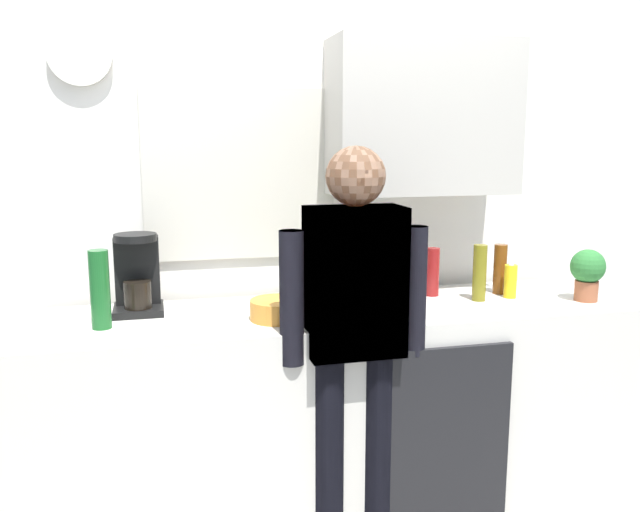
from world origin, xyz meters
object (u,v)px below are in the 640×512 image
(bottle_clear_soda, at_px, (340,270))
(cup_blue_mug, at_px, (376,285))
(bottle_amber_beer, at_px, (500,269))
(bottle_green_wine, at_px, (100,290))
(person_guest, at_px, (354,321))
(mixing_bowl, at_px, (278,310))
(bottle_olive_oil, at_px, (480,273))
(dish_soap, at_px, (511,281))
(potted_plant, at_px, (588,271))
(person_at_sink, at_px, (354,321))
(bottle_dark_sauce, at_px, (320,288))
(coffee_maker, at_px, (137,277))
(bottle_red_vinegar, at_px, (432,272))

(bottle_clear_soda, xyz_separation_m, cup_blue_mug, (0.19, 0.06, -0.09))
(bottle_amber_beer, height_order, bottle_green_wine, bottle_green_wine)
(cup_blue_mug, bearing_deg, person_guest, -117.34)
(bottle_green_wine, relative_size, mixing_bowl, 1.36)
(bottle_olive_oil, height_order, person_guest, person_guest)
(bottle_amber_beer, height_order, bottle_olive_oil, bottle_olive_oil)
(bottle_olive_oil, distance_m, dish_soap, 0.17)
(bottle_olive_oil, relative_size, mixing_bowl, 1.14)
(bottle_green_wine, distance_m, person_guest, 0.96)
(potted_plant, distance_m, dish_soap, 0.33)
(cup_blue_mug, relative_size, person_at_sink, 0.06)
(bottle_dark_sauce, distance_m, person_at_sink, 0.33)
(cup_blue_mug, height_order, mixing_bowl, cup_blue_mug)
(bottle_dark_sauce, xyz_separation_m, cup_blue_mug, (0.31, 0.16, -0.04))
(cup_blue_mug, relative_size, dish_soap, 0.56)
(bottle_olive_oil, bearing_deg, bottle_green_wine, -178.15)
(bottle_clear_soda, height_order, bottle_olive_oil, bottle_clear_soda)
(potted_plant, xyz_separation_m, person_at_sink, (-1.12, -0.18, -0.10))
(coffee_maker, xyz_separation_m, bottle_olive_oil, (1.46, -0.17, -0.02))
(cup_blue_mug, xyz_separation_m, mixing_bowl, (-0.51, -0.28, -0.01))
(cup_blue_mug, bearing_deg, bottle_olive_oil, -25.13)
(bottle_green_wine, bearing_deg, bottle_olive_oil, 1.85)
(person_guest, bearing_deg, person_at_sink, 180.00)
(bottle_amber_beer, distance_m, mixing_bowl, 1.09)
(person_at_sink, bearing_deg, coffee_maker, 152.24)
(dish_soap, bearing_deg, person_guest, -159.54)
(bottle_amber_beer, height_order, bottle_dark_sauce, bottle_amber_beer)
(bottle_olive_oil, bearing_deg, mixing_bowl, -174.38)
(bottle_clear_soda, height_order, dish_soap, bottle_clear_soda)
(coffee_maker, xyz_separation_m, dish_soap, (1.62, -0.15, -0.07))
(bottle_amber_beer, xyz_separation_m, dish_soap, (0.01, -0.09, -0.04))
(potted_plant, height_order, person_at_sink, person_at_sink)
(person_guest, bearing_deg, bottle_green_wine, -22.47)
(potted_plant, relative_size, person_guest, 0.14)
(mixing_bowl, xyz_separation_m, person_at_sink, (0.25, -0.20, -0.01))
(bottle_red_vinegar, bearing_deg, bottle_green_wine, -172.39)
(bottle_red_vinegar, relative_size, cup_blue_mug, 2.20)
(bottle_dark_sauce, height_order, dish_soap, same)
(mixing_bowl, distance_m, potted_plant, 1.38)
(dish_soap, xyz_separation_m, person_at_sink, (-0.83, -0.31, -0.05))
(coffee_maker, xyz_separation_m, bottle_red_vinegar, (1.30, -0.03, -0.04))
(bottle_amber_beer, distance_m, bottle_dark_sauce, 0.88)
(person_at_sink, bearing_deg, bottle_amber_beer, 28.09)
(bottle_amber_beer, xyz_separation_m, person_guest, (-0.82, -0.39, -0.08))
(bottle_green_wine, xyz_separation_m, dish_soap, (1.75, 0.07, -0.07))
(dish_soap, bearing_deg, bottle_red_vinegar, 159.00)
(bottle_dark_sauce, xyz_separation_m, dish_soap, (0.88, -0.01, -0.01))
(coffee_maker, distance_m, dish_soap, 1.63)
(bottle_amber_beer, bearing_deg, bottle_green_wine, -175.06)
(bottle_clear_soda, xyz_separation_m, potted_plant, (1.06, -0.25, -0.01))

